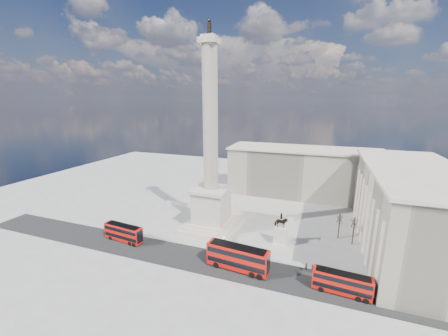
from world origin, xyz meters
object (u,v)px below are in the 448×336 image
Objects in this scene: equestrian_statue at (280,233)px; red_bus_c at (342,283)px; nelsons_column at (211,180)px; pedestrian_walking at (306,267)px; red_bus_a at (124,233)px; pedestrian_standing at (312,269)px; pedestrian_crossing at (222,248)px; victorian_lamp at (224,247)px; red_bus_b at (238,258)px.

red_bus_c is at bearing -47.16° from equestrian_statue.
nelsons_column is 29.77m from pedestrian_walking.
pedestrian_standing is (42.44, 2.31, -1.31)m from red_bus_a.
pedestrian_walking is 1.10m from pedestrian_standing.
pedestrian_walking is at bearing -140.38° from pedestrian_crossing.
pedestrian_crossing is at bearing 171.39° from red_bus_c.
nelsons_column is 25.68× the size of pedestrian_crossing.
red_bus_a reaches higher than pedestrian_walking.
red_bus_a is 41.42m from pedestrian_walking.
victorian_lamp is (-22.18, 1.99, 1.38)m from red_bus_c.
pedestrian_crossing reaches higher than pedestrian_walking.
red_bus_a is 1.04× the size of red_bus_c.
nelsons_column reaches higher than pedestrian_crossing.
equestrian_statue is at bearing -102.40° from pedestrian_crossing.
pedestrian_crossing is (-17.92, 1.01, 0.12)m from pedestrian_walking.
red_bus_b is 18.79m from red_bus_c.
red_bus_a is 6.29× the size of pedestrian_standing.
equestrian_statue is 4.78× the size of pedestrian_standing.
nelsons_column is 30.88× the size of pedestrian_standing.
pedestrian_walking is 1.06× the size of pedestrian_standing.
nelsons_column is 6.46× the size of equestrian_statue.
equestrian_statue is at bearing 50.10° from victorian_lamp.
victorian_lamp is at bearing 162.21° from red_bus_b.
nelsons_column is 17.27m from pedestrian_crossing.
red_bus_a reaches higher than pedestrian_crossing.
victorian_lamp is at bearing -129.90° from equestrian_statue.
red_bus_a is at bearing -140.36° from nelsons_column.
equestrian_statue is 4.51× the size of pedestrian_walking.
pedestrian_walking is (6.42, -8.99, -1.80)m from equestrian_statue.
red_bus_c is (18.78, -0.55, -0.58)m from red_bus_b.
pedestrian_standing is at bearing -50.06° from equestrian_statue.
nelsons_column is at bearing -14.34° from pedestrian_crossing.
red_bus_b is 1.29× the size of red_bus_c.
pedestrian_crossing is at bearing 13.49° from red_bus_a.
nelsons_column is at bearing 156.89° from red_bus_c.
victorian_lamp is 3.60× the size of pedestrian_standing.
victorian_lamp is 2.99× the size of pedestrian_crossing.
red_bus_b is 14.39m from equestrian_statue.
red_bus_a is 42.52m from pedestrian_standing.
red_bus_a is at bearing 179.46° from victorian_lamp.
pedestrian_walking is (41.34, 2.31, -1.27)m from red_bus_a.
nelsons_column is 22.14m from red_bus_b.
red_bus_b is (12.01, -15.48, -10.29)m from nelsons_column.
victorian_lamp reaches higher than pedestrian_standing.
red_bus_a is 5.93× the size of pedestrian_walking.
red_bus_c is at bearing -5.13° from victorian_lamp.
pedestrian_walking is at bearing 8.62° from red_bus_a.
pedestrian_walking is 0.88× the size of pedestrian_crossing.
equestrian_statue reaches higher than red_bus_b.
equestrian_statue reaches higher than pedestrian_crossing.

